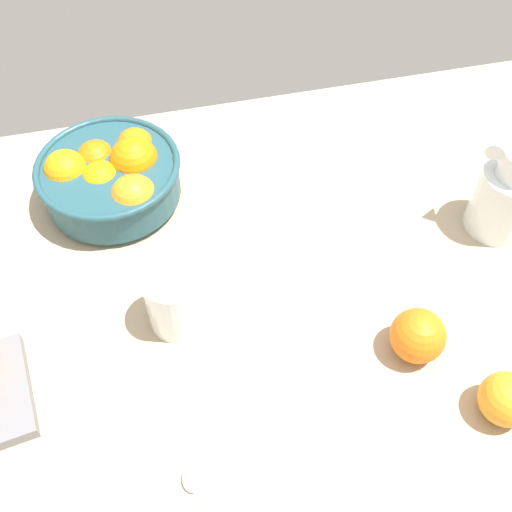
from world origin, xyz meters
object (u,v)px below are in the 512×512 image
object	(u,v)px
juice_glass	(175,301)
spoon	(198,507)
juice_pitcher	(506,199)
loose_orange_1	(418,336)
fruit_bowl	(112,177)
loose_orange_0	(506,399)

from	to	relation	value
juice_glass	spoon	xyz separation A→B (cm)	(-1.73, -27.69, -4.58)
juice_pitcher	loose_orange_1	xyz separation A→B (cm)	(-22.76, -19.32, -2.34)
fruit_bowl	juice_pitcher	distance (cm)	65.71
fruit_bowl	juice_glass	distance (cm)	28.15
juice_pitcher	loose_orange_0	world-z (taller)	juice_pitcher
fruit_bowl	loose_orange_0	distance (cm)	70.25
juice_pitcher	loose_orange_1	distance (cm)	29.95
loose_orange_0	loose_orange_1	world-z (taller)	loose_orange_1
spoon	juice_glass	bearing A→B (deg)	86.42
juice_glass	loose_orange_0	xyz separation A→B (cm)	(40.67, -24.44, -1.29)
loose_orange_1	spoon	size ratio (longest dim) A/B	0.53
loose_orange_0	spoon	size ratio (longest dim) A/B	0.50
fruit_bowl	loose_orange_1	size ratio (longest dim) A/B	3.07
juice_glass	spoon	world-z (taller)	juice_glass
juice_glass	loose_orange_1	bearing A→B (deg)	-21.51
fruit_bowl	juice_pitcher	world-z (taller)	juice_pitcher
juice_glass	spoon	size ratio (longest dim) A/B	0.73
juice_glass	spoon	distance (cm)	28.12
loose_orange_0	spoon	xyz separation A→B (cm)	(-42.40, -3.25, -3.29)
fruit_bowl	loose_orange_0	bearing A→B (deg)	-47.47
juice_pitcher	juice_glass	bearing A→B (deg)	-173.40
fruit_bowl	juice_pitcher	bearing A→B (deg)	-18.55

